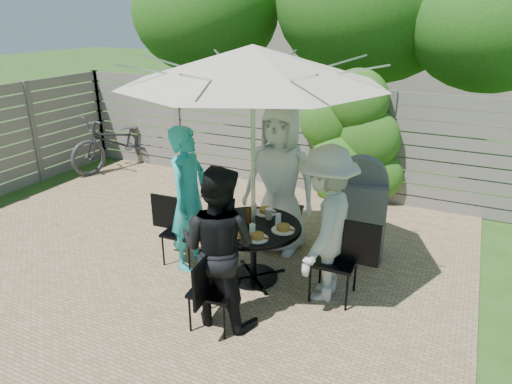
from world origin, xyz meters
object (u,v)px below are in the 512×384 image
at_px(chair_back, 282,224).
at_px(plate_front, 239,236).
at_px(person_front, 218,248).
at_px(glass_front, 252,230).
at_px(glass_back, 254,209).
at_px(bicycle, 120,141).
at_px(glass_right, 278,220).
at_px(bbq_grill, 359,211).
at_px(umbrella, 253,65).
at_px(plate_back, 265,211).
at_px(plate_right, 283,229).
at_px(plate_extra, 257,237).
at_px(coffee_cup, 269,214).
at_px(person_left, 189,199).
at_px(chair_right, 335,275).
at_px(person_right, 325,225).
at_px(plate_left, 225,218).
at_px(person_back, 280,180).
at_px(chair_front, 214,304).
at_px(patio_table, 253,242).
at_px(glass_left, 228,219).
at_px(syrup_jug, 250,216).
at_px(chair_left, 183,244).

relative_size(chair_back, plate_front, 3.85).
bearing_deg(person_front, glass_front, -100.42).
bearing_deg(glass_back, bicycle, 150.12).
xyz_separation_m(glass_right, bbq_grill, (0.68, 1.02, -0.17)).
distance_m(umbrella, plate_back, 1.77).
bearing_deg(plate_right, glass_right, 135.62).
height_order(umbrella, plate_extra, umbrella).
xyz_separation_m(coffee_cup, bicycle, (-4.33, 2.40, -0.22)).
bearing_deg(plate_extra, person_left, 165.33).
distance_m(chair_right, glass_back, 1.20).
bearing_deg(bicycle, person_left, -21.08).
distance_m(person_right, coffee_cup, 0.77).
bearing_deg(plate_left, glass_front, -27.31).
bearing_deg(plate_left, glass_back, 47.37).
xyz_separation_m(chair_back, coffee_cup, (0.13, -0.74, 0.46)).
relative_size(person_back, plate_right, 7.42).
height_order(person_left, chair_front, person_left).
relative_size(chair_front, coffee_cup, 7.24).
bearing_deg(glass_right, chair_back, 108.72).
bearing_deg(person_front, umbrella, -90.00).
bearing_deg(glass_front, bbq_grill, 59.34).
relative_size(chair_front, person_front, 0.52).
bearing_deg(patio_table, person_front, -88.13).
distance_m(chair_right, glass_left, 1.32).
relative_size(person_right, plate_extra, 7.19).
distance_m(glass_front, bicycle, 5.23).
xyz_separation_m(person_back, chair_right, (0.99, -0.80, -0.68)).
xyz_separation_m(glass_back, bicycle, (-4.13, 2.37, -0.23)).
bearing_deg(plate_front, person_back, 91.87).
xyz_separation_m(plate_right, coffee_cup, (-0.27, 0.21, 0.04)).
relative_size(plate_back, plate_right, 1.00).
bearing_deg(glass_right, bicycle, 150.79).
bearing_deg(glass_left, glass_back, 68.87).
relative_size(syrup_jug, bicycle, 0.08).
xyz_separation_m(bicycle, bbq_grill, (5.18, -1.50, 0.05)).
relative_size(patio_table, glass_right, 7.93).
xyz_separation_m(chair_left, plate_left, (0.60, 0.02, 0.47)).
height_order(patio_table, plate_front, plate_front).
bearing_deg(chair_right, plate_right, 0.36).
height_order(chair_back, bbq_grill, bbq_grill).
bearing_deg(chair_front, chair_back, -4.30).
height_order(person_back, chair_front, person_back).
bearing_deg(umbrella, patio_table, 90.00).
height_order(chair_left, chair_front, chair_left).
height_order(patio_table, person_front, person_front).
xyz_separation_m(person_front, person_right, (0.80, 0.86, 0.03)).
height_order(plate_left, coffee_cup, coffee_cup).
height_order(coffee_cup, bbq_grill, bbq_grill).
bearing_deg(person_front, plate_extra, -108.76).
relative_size(chair_front, plate_left, 3.34).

